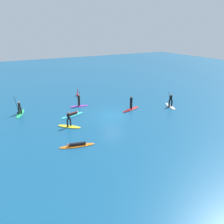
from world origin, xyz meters
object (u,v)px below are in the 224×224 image
object	(u,v)px
surfer_on_teal_board	(72,115)
marker_buoy	(78,95)
surfer_on_white_board	(170,103)
surfer_on_green_board	(20,111)
surfer_on_orange_board	(77,145)
surfer_on_red_board	(131,106)
surfer_on_purple_board	(79,103)
surfer_on_yellow_board	(69,124)

from	to	relation	value
surfer_on_teal_board	marker_buoy	world-z (taller)	marker_buoy
surfer_on_white_board	marker_buoy	size ratio (longest dim) A/B	2.27
surfer_on_green_board	surfer_on_orange_board	distance (m)	11.90
surfer_on_red_board	surfer_on_purple_board	bearing A→B (deg)	121.84
surfer_on_teal_board	marker_buoy	xyz separation A→B (m)	(3.79, 7.91, 0.04)
surfer_on_orange_board	surfer_on_red_board	distance (m)	11.56
surfer_on_green_board	marker_buoy	bearing A→B (deg)	134.19
surfer_on_green_board	surfer_on_purple_board	xyz separation A→B (m)	(7.66, -0.83, 0.12)
surfer_on_green_board	surfer_on_yellow_board	bearing A→B (deg)	51.03
surfer_on_green_board	surfer_on_yellow_board	world-z (taller)	surfer_on_green_board
surfer_on_white_board	surfer_on_teal_board	bearing A→B (deg)	-85.26
surfer_on_green_board	surfer_on_red_board	xyz separation A→B (m)	(13.19, -5.55, 0.06)
surfer_on_purple_board	surfer_on_white_board	world-z (taller)	surfer_on_white_board
surfer_on_white_board	surfer_on_red_board	size ratio (longest dim) A/B	0.90
surfer_on_orange_board	surfer_on_purple_board	bearing A→B (deg)	-98.85
surfer_on_white_board	surfer_on_purple_board	bearing A→B (deg)	-100.61
surfer_on_green_board	surfer_on_red_board	distance (m)	14.31
surfer_on_yellow_board	surfer_on_red_board	size ratio (longest dim) A/B	0.76
surfer_on_orange_board	surfer_on_green_board	bearing A→B (deg)	-60.44
surfer_on_white_board	surfer_on_red_board	xyz separation A→B (m)	(-5.51, 1.58, -0.05)
surfer_on_yellow_board	surfer_on_orange_board	distance (m)	4.62
surfer_on_purple_board	surfer_on_red_board	size ratio (longest dim) A/B	0.83
marker_buoy	surfer_on_teal_board	bearing A→B (deg)	-115.58
surfer_on_purple_board	surfer_on_white_board	distance (m)	12.71
surfer_on_yellow_board	surfer_on_orange_board	world-z (taller)	surfer_on_yellow_board
surfer_on_teal_board	surfer_on_red_board	bearing A→B (deg)	-30.20
surfer_on_teal_board	surfer_on_red_board	size ratio (longest dim) A/B	1.03
surfer_on_purple_board	surfer_on_teal_board	xyz separation A→B (m)	(-2.06, -2.94, -0.38)
marker_buoy	surfer_on_purple_board	bearing A→B (deg)	-109.14
surfer_on_green_board	surfer_on_white_board	bearing A→B (deg)	89.55
surfer_on_white_board	surfer_on_orange_board	world-z (taller)	surfer_on_white_board
surfer_on_white_board	surfer_on_teal_board	xyz separation A→B (m)	(-13.10, 3.35, -0.37)
surfer_on_purple_board	surfer_on_orange_board	distance (m)	11.50
surfer_on_purple_board	marker_buoy	size ratio (longest dim) A/B	2.12
marker_buoy	surfer_on_green_board	bearing A→B (deg)	-156.23
surfer_on_orange_board	surfer_on_red_board	size ratio (longest dim) A/B	1.02
surfer_on_green_board	surfer_on_yellow_board	distance (m)	8.02
surfer_on_purple_board	surfer_on_orange_board	xyz separation A→B (m)	(-4.41, -10.61, -0.38)
surfer_on_yellow_board	surfer_on_white_board	bearing A→B (deg)	44.08
surfer_on_red_board	surfer_on_white_board	bearing A→B (deg)	-33.71
surfer_on_orange_board	marker_buoy	world-z (taller)	marker_buoy
surfer_on_teal_board	surfer_on_yellow_board	bearing A→B (deg)	-132.79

